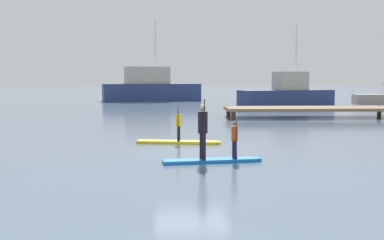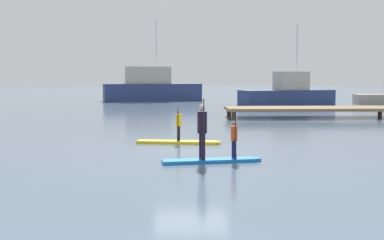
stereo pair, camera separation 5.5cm
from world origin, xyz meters
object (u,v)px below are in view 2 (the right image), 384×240
(fishing_boat_white_large, at_px, (151,88))
(paddleboard_far, at_px, (211,161))
(paddler_child_front, at_px, (234,138))
(paddler_child_solo, at_px, (178,124))
(paddleboard_near, at_px, (179,142))
(fishing_boat_green_midground, at_px, (288,94))
(paddler_adult, at_px, (202,128))

(fishing_boat_white_large, bearing_deg, paddleboard_far, -84.77)
(paddler_child_front, height_order, fishing_boat_white_large, fishing_boat_white_large)
(paddler_child_solo, relative_size, fishing_boat_white_large, 0.12)
(paddleboard_near, xyz_separation_m, paddleboard_far, (0.92, -4.07, -0.00))
(paddleboard_far, bearing_deg, paddleboard_near, 102.75)
(fishing_boat_white_large, bearing_deg, paddler_child_solo, -85.75)
(paddler_child_solo, relative_size, fishing_boat_green_midground, 0.14)
(paddler_child_front, bearing_deg, paddler_child_solo, 112.10)
(paddler_child_solo, bearing_deg, fishing_boat_white_large, 94.25)
(paddleboard_near, distance_m, fishing_boat_green_midground, 25.93)
(paddleboard_near, height_order, fishing_boat_green_midground, fishing_boat_green_midground)
(fishing_boat_green_midground, bearing_deg, paddleboard_near, -112.99)
(paddleboard_near, height_order, paddler_adult, paddler_adult)
(paddler_adult, bearing_deg, fishing_boat_green_midground, 71.28)
(paddleboard_far, distance_m, fishing_boat_white_large, 35.88)
(paddler_adult, distance_m, fishing_boat_green_midground, 29.54)
(paddler_adult, xyz_separation_m, fishing_boat_green_midground, (9.48, 27.97, -0.02))
(paddleboard_near, bearing_deg, paddleboard_far, -77.25)
(paddler_child_solo, distance_m, paddler_adult, 4.16)
(paddleboard_far, height_order, fishing_boat_green_midground, fishing_boat_green_midground)
(paddler_child_solo, relative_size, paddler_child_front, 1.10)
(paddleboard_near, bearing_deg, fishing_boat_green_midground, 67.01)
(paddler_child_solo, height_order, paddler_adult, paddler_adult)
(paddler_child_solo, bearing_deg, paddler_child_front, -67.90)
(paddler_child_solo, distance_m, paddler_child_front, 4.29)
(paddleboard_near, xyz_separation_m, paddler_adult, (0.64, -4.12, 0.99))
(paddler_adult, bearing_deg, paddler_child_solo, 98.86)
(paddler_child_front, height_order, fishing_boat_green_midground, fishing_boat_green_midground)
(paddleboard_near, height_order, paddler_child_solo, paddler_child_solo)
(paddleboard_near, bearing_deg, paddler_adult, -81.17)
(paddler_adult, bearing_deg, paddler_child_front, 7.70)
(paddler_child_front, bearing_deg, paddler_adult, -172.30)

